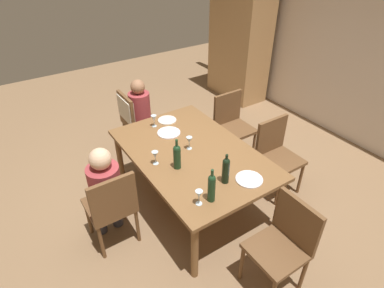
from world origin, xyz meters
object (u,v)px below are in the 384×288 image
at_px(dinner_plate_host, 167,120).
at_px(wine_bottle_short_olive, 226,170).
at_px(chair_near, 112,205).
at_px(chair_far_right, 276,151).
at_px(chair_far_left, 232,122).
at_px(person_man_bearded, 142,110).
at_px(person_woman_host, 105,189).
at_px(dinner_plate_guest_right, 169,133).
at_px(chair_left_end, 132,116).
at_px(wine_glass_centre, 189,141).
at_px(dinner_plate_guest_left, 249,179).
at_px(wine_bottle_dark_red, 212,187).
at_px(armoire_cabinet, 240,37).
at_px(chair_right_end, 285,241).
at_px(wine_glass_near_right, 199,195).
at_px(dining_table, 192,157).
at_px(wine_bottle_tall_green, 177,156).
at_px(wine_glass_far, 155,155).
at_px(wine_glass_near_left, 154,119).

bearing_deg(dinner_plate_host, wine_bottle_short_olive, -5.09).
bearing_deg(chair_near, chair_far_right, -6.92).
bearing_deg(chair_far_left, person_man_bearded, -39.85).
distance_m(person_woman_host, wine_bottle_short_olive, 1.17).
height_order(person_woman_host, dinner_plate_guest_right, person_woman_host).
distance_m(chair_left_end, wine_glass_centre, 1.26).
xyz_separation_m(dinner_plate_guest_left, dinner_plate_guest_right, (-1.15, -0.22, 0.00)).
height_order(wine_bottle_dark_red, dinner_plate_host, wine_bottle_dark_red).
height_order(armoire_cabinet, chair_far_right, armoire_cabinet).
height_order(dinner_plate_guest_left, dinner_plate_guest_right, same).
bearing_deg(chair_right_end, armoire_cabinet, -34.35).
xyz_separation_m(chair_far_right, person_man_bearded, (-1.62, -0.95, 0.10)).
bearing_deg(dinner_plate_host, armoire_cabinet, 119.86).
bearing_deg(dinner_plate_host, wine_glass_near_right, -19.06).
xyz_separation_m(wine_bottle_dark_red, wine_bottle_short_olive, (-0.12, 0.26, -0.00)).
xyz_separation_m(dining_table, dinner_plate_host, (-0.73, 0.11, 0.07)).
distance_m(wine_bottle_tall_green, wine_glass_near_right, 0.55).
bearing_deg(wine_glass_far, dinner_plate_guest_left, 41.14).
distance_m(wine_bottle_short_olive, dinner_plate_host, 1.33).
bearing_deg(dinner_plate_host, person_man_bearded, -171.76).
height_order(wine_glass_near_right, dinner_plate_host, wine_glass_near_right).
distance_m(chair_left_end, chair_right_end, 2.60).
bearing_deg(wine_glass_centre, wine_glass_far, -85.38).
height_order(armoire_cabinet, wine_glass_centre, armoire_cabinet).
bearing_deg(chair_left_end, wine_glass_centre, 6.05).
height_order(chair_far_right, wine_glass_near_left, chair_far_right).
bearing_deg(person_man_bearded, wine_bottle_short_olive, -1.06).
xyz_separation_m(chair_right_end, person_man_bearded, (-2.59, -0.06, 0.10)).
bearing_deg(person_man_bearded, armoire_cabinet, 107.21).
distance_m(person_woman_host, wine_glass_near_right, 0.95).
bearing_deg(person_man_bearded, dining_table, -1.13).
relative_size(person_man_bearded, wine_bottle_short_olive, 3.43).
height_order(chair_right_end, person_man_bearded, person_man_bearded).
bearing_deg(person_woman_host, person_man_bearded, 51.63).
bearing_deg(dinner_plate_host, chair_far_left, 75.27).
height_order(wine_bottle_short_olive, dinner_plate_guest_left, wine_bottle_short_olive).
distance_m(chair_left_end, wine_bottle_short_olive, 1.90).
height_order(person_man_bearded, wine_glass_near_left, person_man_bearded).
height_order(chair_right_end, wine_bottle_tall_green, wine_bottle_tall_green).
xyz_separation_m(armoire_cabinet, chair_far_right, (2.34, -1.37, -0.56)).
xyz_separation_m(armoire_cabinet, chair_left_end, (0.72, -2.47, -0.50)).
bearing_deg(chair_left_end, chair_near, -31.76).
height_order(dinner_plate_host, dinner_plate_guest_left, same).
relative_size(chair_near, wine_bottle_short_olive, 2.89).
bearing_deg(person_man_bearded, person_woman_host, -38.37).
xyz_separation_m(armoire_cabinet, dinner_plate_guest_left, (2.71, -2.15, -0.37)).
xyz_separation_m(chair_near, wine_glass_near_left, (-0.78, 0.89, 0.29)).
xyz_separation_m(chair_right_end, wine_bottle_tall_green, (-1.15, -0.36, 0.33)).
bearing_deg(dinner_plate_guest_left, person_woman_host, -121.24).
bearing_deg(dinner_plate_guest_left, dining_table, -163.71).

